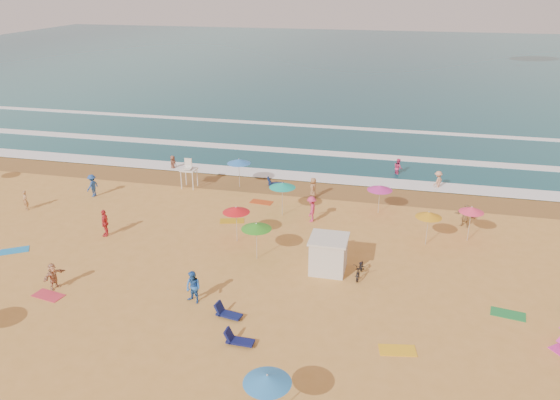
# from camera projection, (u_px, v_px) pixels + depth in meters

# --- Properties ---
(ground) EXTENTS (220.00, 220.00, 0.00)m
(ground) POSITION_uv_depth(u_px,v_px,m) (260.00, 259.00, 33.49)
(ground) COLOR gold
(ground) RESTS_ON ground
(ocean) EXTENTS (220.00, 140.00, 0.18)m
(ocean) POSITION_uv_depth(u_px,v_px,m) (369.00, 63.00, 109.12)
(ocean) COLOR #0C4756
(ocean) RESTS_ON ground
(wet_sand) EXTENTS (220.00, 220.00, 0.00)m
(wet_sand) POSITION_uv_depth(u_px,v_px,m) (300.00, 188.00, 44.74)
(wet_sand) COLOR olive
(wet_sand) RESTS_ON ground
(surf_foam) EXTENTS (200.00, 18.70, 0.05)m
(surf_foam) POSITION_uv_depth(u_px,v_px,m) (318.00, 155.00, 52.65)
(surf_foam) COLOR white
(surf_foam) RESTS_ON ground
(cabana) EXTENTS (2.00, 2.00, 2.00)m
(cabana) POSITION_uv_depth(u_px,v_px,m) (328.00, 255.00, 31.84)
(cabana) COLOR silver
(cabana) RESTS_ON ground
(cabana_roof) EXTENTS (2.20, 2.20, 0.12)m
(cabana_roof) POSITION_uv_depth(u_px,v_px,m) (329.00, 239.00, 31.44)
(cabana_roof) COLOR silver
(cabana_roof) RESTS_ON cabana
(bicycle) EXTENTS (0.83, 1.95, 1.00)m
(bicycle) POSITION_uv_depth(u_px,v_px,m) (360.00, 269.00, 31.37)
(bicycle) COLOR black
(bicycle) RESTS_ON ground
(lifeguard_stand) EXTENTS (1.20, 1.20, 2.10)m
(lifeguard_stand) POSITION_uv_depth(u_px,v_px,m) (189.00, 175.00, 44.43)
(lifeguard_stand) COLOR white
(lifeguard_stand) RESTS_ON ground
(beach_umbrellas) EXTENTS (62.45, 26.15, 0.80)m
(beach_umbrellas) POSITION_uv_depth(u_px,v_px,m) (307.00, 227.00, 32.75)
(beach_umbrellas) COLOR #15AA93
(beach_umbrellas) RESTS_ON ground
(loungers) EXTENTS (46.96, 28.36, 0.34)m
(loungers) POSITION_uv_depth(u_px,v_px,m) (303.00, 287.00, 30.18)
(loungers) COLOR navy
(loungers) RESTS_ON ground
(towels) EXTENTS (43.74, 25.94, 0.03)m
(towels) POSITION_uv_depth(u_px,v_px,m) (228.00, 287.00, 30.46)
(towels) COLOR #AD4415
(towels) RESTS_ON ground
(beachgoers) EXTENTS (32.56, 27.05, 2.12)m
(beachgoers) POSITION_uv_depth(u_px,v_px,m) (225.00, 215.00, 37.72)
(beachgoers) COLOR #A5754C
(beachgoers) RESTS_ON ground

